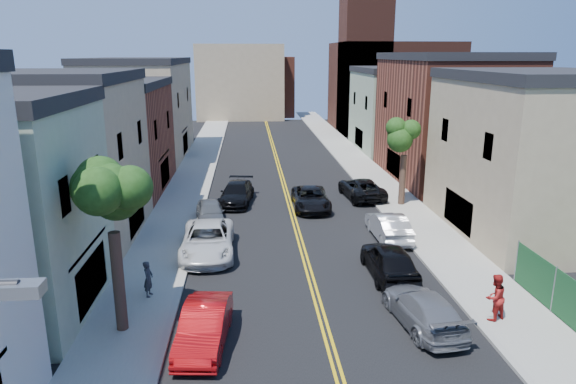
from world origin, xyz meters
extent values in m
cube|color=gray|center=(-7.90, 40.00, 0.07)|extent=(3.20, 100.00, 0.15)
cube|color=gray|center=(7.90, 40.00, 0.07)|extent=(3.20, 100.00, 0.15)
cube|color=gray|center=(-6.15, 40.00, 0.07)|extent=(0.30, 100.00, 0.15)
cube|color=gray|center=(6.15, 40.00, 0.07)|extent=(0.30, 100.00, 0.15)
cube|color=#998466|center=(-14.00, 25.00, 4.50)|extent=(9.00, 10.00, 9.00)
cube|color=brown|center=(-14.00, 36.00, 4.00)|extent=(9.00, 12.00, 8.00)
cube|color=#998466|center=(-14.00, 50.00, 4.75)|extent=(9.00, 16.00, 9.50)
cube|color=#998466|center=(14.00, 24.00, 4.50)|extent=(9.00, 12.00, 9.00)
cube|color=brown|center=(14.00, 38.00, 5.00)|extent=(9.00, 14.00, 10.00)
cube|color=gray|center=(14.00, 52.00, 4.25)|extent=(9.00, 12.00, 8.50)
cube|color=#4C2319|center=(17.50, 68.00, 6.00)|extent=(16.00, 14.00, 12.00)
cube|color=#4C2319|center=(12.50, 64.00, 11.00)|extent=(6.00, 6.00, 22.00)
cube|color=#998466|center=(-4.00, 82.00, 6.00)|extent=(14.00, 8.00, 12.00)
cube|color=brown|center=(0.00, 86.00, 5.00)|extent=(10.00, 8.00, 10.00)
cylinder|color=#312018|center=(-7.90, 14.00, 2.13)|extent=(0.44, 0.44, 3.96)
sphere|color=#18360E|center=(-7.90, 14.00, 6.45)|extent=(5.20, 5.20, 5.20)
sphere|color=#18360E|center=(-7.38, 13.61, 7.49)|extent=(3.90, 3.90, 3.90)
sphere|color=#18360E|center=(-8.42, 14.52, 5.93)|extent=(3.64, 3.64, 3.64)
cylinder|color=#312018|center=(7.90, 30.00, 1.91)|extent=(0.44, 0.44, 3.52)
sphere|color=#18360E|center=(7.90, 30.00, 5.65)|extent=(4.40, 4.40, 4.40)
sphere|color=#18360E|center=(8.34, 29.67, 6.53)|extent=(3.30, 3.30, 3.30)
sphere|color=#18360E|center=(7.46, 30.44, 5.21)|extent=(3.08, 3.08, 3.08)
cube|color=slate|center=(-5.40, 1.00, 8.00)|extent=(0.50, 0.25, 0.15)
imported|color=#A90B0E|center=(-4.64, 12.84, 0.75)|extent=(2.01, 4.70, 1.51)
imported|color=silver|center=(-5.15, 21.77, 0.82)|extent=(2.85, 5.98, 1.65)
imported|color=#4F5255|center=(-5.39, 27.09, 0.74)|extent=(2.26, 4.51, 1.47)
imported|color=black|center=(-3.80, 31.52, 0.76)|extent=(2.82, 5.47, 1.52)
imported|color=slate|center=(3.91, 13.60, 0.71)|extent=(2.56, 5.10, 1.42)
imported|color=black|center=(3.80, 18.25, 0.84)|extent=(2.05, 4.96, 1.68)
imported|color=#AEB0B6|center=(5.16, 23.45, 0.78)|extent=(1.74, 4.76, 1.56)
imported|color=black|center=(5.50, 32.24, 0.76)|extent=(3.02, 5.66, 1.51)
imported|color=black|center=(1.39, 29.82, 0.73)|extent=(2.49, 5.30, 1.46)
imported|color=#2A2B32|center=(-7.37, 16.76, 0.96)|extent=(0.47, 0.64, 1.62)
imported|color=#A51B19|center=(6.80, 13.57, 1.12)|extent=(1.15, 1.04, 1.94)
camera|label=1|loc=(-2.88, -4.33, 10.48)|focal=31.99mm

